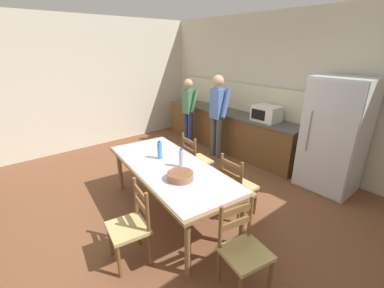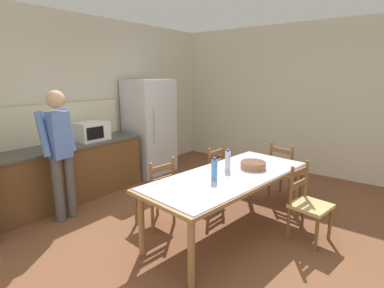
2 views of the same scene
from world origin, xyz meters
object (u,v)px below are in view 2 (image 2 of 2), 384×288
Objects in this scene: dining_table at (229,180)px; chair_head_end at (285,172)px; refrigerator at (150,127)px; chair_side_far_left at (156,193)px; bottle_off_centre at (228,161)px; serving_bowl at (253,164)px; microwave at (91,131)px; chair_side_far_right at (209,174)px; chair_side_near_right at (308,204)px; bottle_near_centre at (214,170)px; person_at_counter at (60,149)px.

dining_table is 1.46m from chair_head_end.
chair_side_far_left is (-1.51, -1.62, -0.48)m from refrigerator.
serving_bowl is (0.26, -0.22, -0.07)m from bottle_off_centre.
microwave is 3.16m from chair_head_end.
chair_head_end is 1.00× the size of chair_side_far_left.
microwave is at bearing -62.35° from chair_side_far_right.
chair_side_far_right reaches higher than dining_table.
chair_side_far_left is (-1.03, 0.12, 0.00)m from chair_side_far_right.
dining_table is 0.96m from chair_side_near_right.
microwave is 2.03m from chair_side_far_right.
serving_bowl is (0.67, -0.15, -0.07)m from bottle_near_centre.
person_at_counter is (-0.62, 1.13, 0.53)m from chair_side_far_left.
person_at_counter is at bearing 122.42° from bottle_off_centre.
refrigerator is 1.31m from microwave.
serving_bowl is at bearing 136.78° from chair_side_far_left.
dining_table is at bearing -140.44° from bottle_off_centre.
chair_side_far_left is at bearing 130.86° from serving_bowl.
dining_table is 2.23m from person_at_counter.
serving_bowl reaches higher than dining_table.
serving_bowl is at bearing 78.05° from chair_side_far_right.
bottle_off_centre reaches higher than serving_bowl.
chair_side_near_right is at bearing -50.34° from bottle_near_centre.
chair_side_far_left is (-0.81, 0.94, -0.36)m from serving_bowl.
chair_side_near_right and chair_side_far_left have the same top height.
bottle_off_centre is 2.18m from person_at_counter.
serving_bowl is 0.79m from chair_side_near_right.
refrigerator is 2.27m from chair_side_far_left.
bottle_near_centre and bottle_off_centre have the same top height.
chair_side_far_left is at bearing 73.01° from chair_head_end.
chair_side_far_right is at bearing 49.46° from dining_table.
refrigerator reaches higher than chair_head_end.
chair_head_end is at bearing -6.47° from dining_table.
bottle_near_centre is 0.84× the size of serving_bowl.
bottle_near_centre is at bearing 173.41° from dining_table.
bottle_near_centre is at bearing -170.02° from bottle_off_centre.
bottle_off_centre is 0.35m from serving_bowl.
chair_side_far_left is at bearing -4.01° from chair_side_far_right.
person_at_counter reaches higher than dining_table.
serving_bowl is at bearing -40.25° from bottle_off_centre.
chair_side_far_left reaches higher than dining_table.
chair_side_near_right is (-0.18, -1.53, 0.00)m from chair_side_far_right.
chair_side_far_left is (-0.55, 0.72, -0.44)m from bottle_off_centre.
microwave is at bearing 98.42° from bottle_off_centre.
microwave is 0.55× the size of chair_side_near_right.
dining_table is at bearing -151.84° from person_at_counter.
serving_bowl is at bearing -12.53° from bottle_near_centre.
bottle_off_centre reaches higher than chair_side_near_right.
dining_table is (0.22, -2.47, -0.35)m from microwave.
microwave is 1.76m from chair_side_far_left.
microwave is 1.56× the size of serving_bowl.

